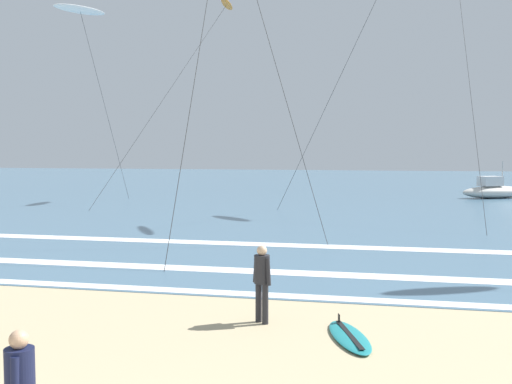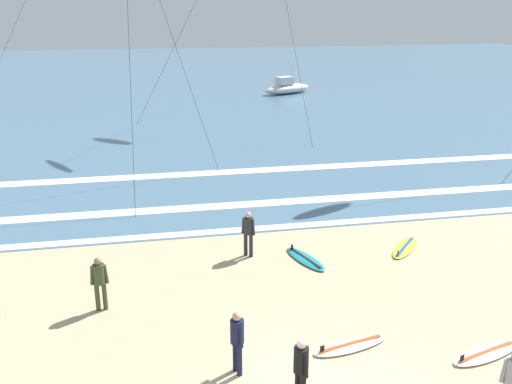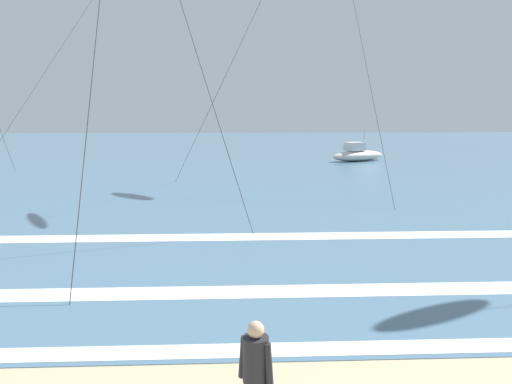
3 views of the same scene
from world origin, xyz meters
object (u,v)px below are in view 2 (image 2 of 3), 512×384
at_px(surfer_foreground_main, 248,230).
at_px(surfer_left_far, 301,366).
at_px(surfboard_near_water, 350,345).
at_px(offshore_boat, 287,88).
at_px(surfer_mid_group, 99,279).
at_px(surfboard_left_pile, 405,248).
at_px(surfboard_right_spare, 486,353).
at_px(surfboard_foreground_flat, 305,259).
at_px(surfer_left_near, 237,337).

height_order(surfer_foreground_main, surfer_left_far, same).
bearing_deg(surfboard_near_water, surfer_left_far, -135.08).
bearing_deg(offshore_boat, surfer_mid_group, -111.56).
bearing_deg(surfer_left_far, surfboard_left_pile, 50.82).
distance_m(surfboard_left_pile, offshore_boat, 35.47).
bearing_deg(surfboard_left_pile, surfboard_right_spare, -97.31).
relative_size(surfer_foreground_main, surfer_mid_group, 1.00).
bearing_deg(surfboard_foreground_flat, surfer_left_far, -106.79).
distance_m(surfer_left_far, surfboard_foreground_flat, 7.21).
bearing_deg(surfboard_right_spare, surfboard_left_pile, 82.69).
distance_m(surfer_foreground_main, surfer_left_far, 7.55).
xyz_separation_m(surfboard_right_spare, offshore_boat, (5.39, 41.39, 0.51)).
relative_size(surfer_left_far, offshore_boat, 0.30).
bearing_deg(surfboard_foreground_flat, surfer_mid_group, -163.02).
relative_size(surfboard_near_water, surfboard_right_spare, 1.00).
bearing_deg(surfer_left_near, surfboard_left_pile, 39.75).
bearing_deg(surfboard_left_pile, surfboard_near_water, -126.90).
bearing_deg(surfer_left_far, surfboard_right_spare, 9.55).
distance_m(surfboard_near_water, surfboard_left_pile, 6.57).
bearing_deg(surfboard_near_water, surfboard_left_pile, 53.10).
distance_m(surfboard_near_water, surfboard_right_spare, 3.29).
xyz_separation_m(surfer_left_far, offshore_boat, (10.34, 42.22, -0.40)).
bearing_deg(surfer_foreground_main, surfer_left_near, -102.65).
bearing_deg(surfer_mid_group, surfer_left_far, -47.74).
height_order(surfer_foreground_main, surfboard_right_spare, surfer_foreground_main).
bearing_deg(surfer_mid_group, offshore_boat, 68.44).
bearing_deg(surfer_left_near, surfboard_foreground_flat, 59.86).
xyz_separation_m(surfer_left_far, surfboard_right_spare, (4.95, 0.83, -0.91)).
bearing_deg(offshore_boat, surfboard_foreground_flat, -103.16).
bearing_deg(surfboard_foreground_flat, surfer_left_near, -120.14).
bearing_deg(surfboard_foreground_flat, surfboard_near_water, -92.98).
distance_m(surfer_foreground_main, surfboard_left_pile, 5.59).
bearing_deg(surfer_left_near, surfboard_near_water, 9.20).
xyz_separation_m(surfboard_foreground_flat, surfboard_near_water, (-0.26, -5.05, 0.00)).
bearing_deg(surfer_foreground_main, surfer_left_far, -91.93).
relative_size(surfer_left_far, surfboard_near_water, 0.73).
relative_size(surfer_left_near, surfboard_near_water, 0.73).
height_order(surfer_foreground_main, surfboard_near_water, surfer_foreground_main).
bearing_deg(surfer_mid_group, surfboard_right_spare, -23.28).
height_order(surfboard_near_water, surfboard_right_spare, same).
relative_size(surfer_left_near, surfboard_left_pile, 0.81).
xyz_separation_m(surfer_foreground_main, surfer_left_far, (-0.25, -7.54, 0.00)).
height_order(surfer_foreground_main, surfer_mid_group, same).
relative_size(surfer_left_near, surfboard_foreground_flat, 0.73).
relative_size(surfer_foreground_main, surfboard_foreground_flat, 0.73).
xyz_separation_m(surfer_foreground_main, surfboard_foreground_flat, (1.81, -0.69, -0.91)).
height_order(surfboard_left_pile, surfboard_right_spare, same).
xyz_separation_m(surfer_mid_group, surfer_left_far, (4.42, -4.87, 0.00)).
height_order(surfer_foreground_main, surfboard_foreground_flat, surfer_foreground_main).
distance_m(surfer_mid_group, surfboard_foreground_flat, 6.85).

